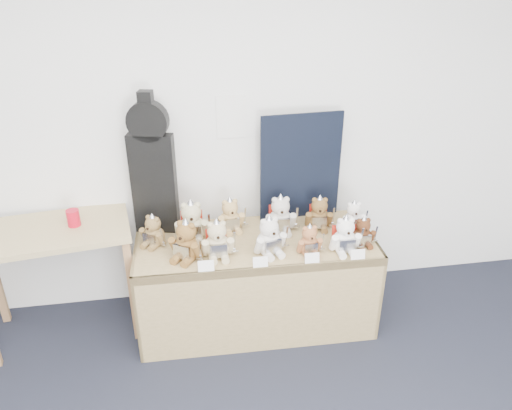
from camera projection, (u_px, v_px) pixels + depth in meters
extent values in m
plane|color=white|center=(189.00, 131.00, 3.44)|extent=(6.00, 0.00, 6.00)
cube|color=white|center=(231.00, 117.00, 3.44)|extent=(0.21, 0.00, 0.30)
cube|color=olive|center=(256.00, 244.00, 3.44)|extent=(1.66, 0.73, 0.06)
cube|color=olive|center=(263.00, 310.00, 3.29)|extent=(1.65, 0.06, 0.69)
cube|color=olive|center=(141.00, 290.00, 3.48)|extent=(0.04, 0.69, 0.69)
cube|color=olive|center=(364.00, 272.00, 3.69)|extent=(0.04, 0.69, 0.69)
cube|color=#9F8656|center=(51.00, 232.00, 3.28)|extent=(1.07, 0.69, 0.04)
cube|color=olive|center=(132.00, 291.00, 3.39)|extent=(0.06, 0.06, 0.79)
cube|color=olive|center=(127.00, 255.00, 3.79)|extent=(0.06, 0.06, 0.79)
cube|color=black|center=(154.00, 184.00, 3.40)|extent=(0.31, 0.15, 0.71)
cylinder|color=black|center=(148.00, 121.00, 3.19)|extent=(0.28, 0.15, 0.27)
cube|color=black|center=(146.00, 105.00, 3.15)|extent=(0.10, 0.10, 0.18)
cube|color=black|center=(301.00, 167.00, 3.56)|extent=(0.59, 0.06, 0.79)
cylinder|color=red|center=(73.00, 218.00, 3.29)|extent=(0.08, 0.08, 0.11)
ellipsoid|color=brown|center=(187.00, 248.00, 3.20)|extent=(0.23, 0.22, 0.18)
sphere|color=brown|center=(186.00, 232.00, 3.15)|extent=(0.13, 0.13, 0.13)
cylinder|color=brown|center=(182.00, 237.00, 3.11)|extent=(0.06, 0.05, 0.05)
sphere|color=black|center=(180.00, 239.00, 3.09)|extent=(0.02, 0.02, 0.02)
sphere|color=brown|center=(180.00, 223.00, 3.14)|extent=(0.04, 0.04, 0.04)
sphere|color=brown|center=(192.00, 226.00, 3.11)|extent=(0.04, 0.04, 0.04)
cylinder|color=brown|center=(174.00, 245.00, 3.21)|extent=(0.09, 0.11, 0.13)
cylinder|color=brown|center=(197.00, 251.00, 3.15)|extent=(0.09, 0.11, 0.13)
cylinder|color=brown|center=(178.00, 258.00, 3.19)|extent=(0.11, 0.12, 0.05)
cylinder|color=brown|center=(188.00, 260.00, 3.16)|extent=(0.11, 0.12, 0.05)
cube|color=white|center=(182.00, 252.00, 3.14)|extent=(0.11, 0.08, 0.10)
cone|color=white|center=(186.00, 224.00, 3.12)|extent=(0.11, 0.11, 0.08)
cube|color=white|center=(199.00, 249.00, 3.12)|extent=(0.04, 0.04, 0.19)
cube|color=white|center=(200.00, 259.00, 3.15)|extent=(0.05, 0.04, 0.01)
ellipsoid|color=#C9B68D|center=(217.00, 246.00, 3.22)|extent=(0.17, 0.15, 0.17)
sphere|color=#C9B68D|center=(217.00, 231.00, 3.17)|extent=(0.12, 0.12, 0.12)
cylinder|color=#C9B68D|center=(218.00, 236.00, 3.13)|extent=(0.05, 0.03, 0.05)
sphere|color=black|center=(218.00, 238.00, 3.11)|extent=(0.02, 0.02, 0.02)
sphere|color=#C9B68D|center=(210.00, 225.00, 3.14)|extent=(0.04, 0.04, 0.04)
sphere|color=#C9B68D|center=(223.00, 224.00, 3.16)|extent=(0.04, 0.04, 0.04)
cylinder|color=#C9B68D|center=(205.00, 248.00, 3.19)|extent=(0.05, 0.09, 0.13)
cylinder|color=#C9B68D|center=(230.00, 245.00, 3.21)|extent=(0.05, 0.09, 0.13)
cylinder|color=#C9B68D|center=(213.00, 258.00, 3.19)|extent=(0.05, 0.11, 0.05)
cylinder|color=#C9B68D|center=(225.00, 257.00, 3.20)|extent=(0.05, 0.11, 0.05)
cube|color=white|center=(219.00, 251.00, 3.16)|extent=(0.11, 0.02, 0.09)
cone|color=white|center=(217.00, 224.00, 3.15)|extent=(0.11, 0.11, 0.08)
cube|color=white|center=(234.00, 243.00, 3.19)|extent=(0.01, 0.04, 0.18)
cube|color=white|center=(235.00, 252.00, 3.23)|extent=(0.05, 0.01, 0.01)
cube|color=#A51F12|center=(216.00, 239.00, 3.27)|extent=(0.14, 0.03, 0.15)
ellipsoid|color=silver|center=(269.00, 243.00, 3.26)|extent=(0.20, 0.19, 0.17)
sphere|color=silver|center=(269.00, 227.00, 3.21)|extent=(0.13, 0.13, 0.13)
cylinder|color=silver|center=(273.00, 232.00, 3.17)|extent=(0.06, 0.04, 0.05)
sphere|color=black|center=(274.00, 234.00, 3.15)|extent=(0.02, 0.02, 0.02)
sphere|color=silver|center=(263.00, 222.00, 3.17)|extent=(0.04, 0.04, 0.04)
sphere|color=silver|center=(275.00, 219.00, 3.20)|extent=(0.04, 0.04, 0.04)
cylinder|color=silver|center=(259.00, 246.00, 3.21)|extent=(0.07, 0.10, 0.13)
cylinder|color=silver|center=(281.00, 240.00, 3.27)|extent=(0.07, 0.10, 0.13)
cylinder|color=silver|center=(267.00, 255.00, 3.22)|extent=(0.08, 0.12, 0.05)
cylinder|color=silver|center=(278.00, 252.00, 3.25)|extent=(0.08, 0.12, 0.05)
cube|color=white|center=(273.00, 247.00, 3.20)|extent=(0.11, 0.05, 0.09)
cone|color=white|center=(269.00, 220.00, 3.18)|extent=(0.11, 0.11, 0.08)
cube|color=white|center=(286.00, 237.00, 3.26)|extent=(0.02, 0.04, 0.18)
cube|color=white|center=(286.00, 246.00, 3.29)|extent=(0.05, 0.02, 0.01)
ellipsoid|color=#A0623C|center=(309.00, 245.00, 3.26)|extent=(0.14, 0.12, 0.13)
sphere|color=#A0623C|center=(309.00, 233.00, 3.22)|extent=(0.10, 0.10, 0.10)
cylinder|color=#A0623C|center=(311.00, 237.00, 3.19)|extent=(0.04, 0.02, 0.04)
sphere|color=black|center=(312.00, 239.00, 3.18)|extent=(0.02, 0.02, 0.02)
sphere|color=#A0623C|center=(305.00, 229.00, 3.20)|extent=(0.03, 0.03, 0.03)
sphere|color=#A0623C|center=(314.00, 228.00, 3.21)|extent=(0.03, 0.03, 0.03)
cylinder|color=#A0623C|center=(300.00, 247.00, 3.23)|extent=(0.04, 0.08, 0.10)
cylinder|color=#A0623C|center=(319.00, 244.00, 3.26)|extent=(0.04, 0.08, 0.10)
cylinder|color=#A0623C|center=(306.00, 254.00, 3.23)|extent=(0.04, 0.09, 0.04)
cylinder|color=#A0623C|center=(315.00, 253.00, 3.25)|extent=(0.04, 0.09, 0.04)
cube|color=white|center=(311.00, 249.00, 3.22)|extent=(0.09, 0.02, 0.07)
cone|color=white|center=(310.00, 228.00, 3.20)|extent=(0.08, 0.08, 0.06)
cube|color=white|center=(322.00, 242.00, 3.24)|extent=(0.01, 0.03, 0.14)
cube|color=white|center=(322.00, 249.00, 3.27)|extent=(0.04, 0.01, 0.01)
ellipsoid|color=white|center=(344.00, 241.00, 3.28)|extent=(0.17, 0.14, 0.16)
sphere|color=white|center=(345.00, 227.00, 3.23)|extent=(0.12, 0.12, 0.12)
cylinder|color=white|center=(348.00, 232.00, 3.19)|extent=(0.05, 0.03, 0.05)
sphere|color=black|center=(349.00, 233.00, 3.17)|extent=(0.02, 0.02, 0.02)
sphere|color=white|center=(340.00, 221.00, 3.20)|extent=(0.04, 0.04, 0.04)
sphere|color=white|center=(352.00, 220.00, 3.21)|extent=(0.04, 0.04, 0.04)
cylinder|color=white|center=(334.00, 243.00, 3.25)|extent=(0.05, 0.09, 0.12)
cylinder|color=white|center=(357.00, 241.00, 3.27)|extent=(0.05, 0.09, 0.12)
cylinder|color=white|center=(341.00, 252.00, 3.25)|extent=(0.05, 0.11, 0.05)
cylinder|color=white|center=(352.00, 252.00, 3.26)|extent=(0.05, 0.11, 0.05)
cube|color=white|center=(347.00, 246.00, 3.22)|extent=(0.11, 0.02, 0.09)
cone|color=white|center=(346.00, 220.00, 3.21)|extent=(0.10, 0.10, 0.08)
cube|color=white|center=(361.00, 238.00, 3.25)|extent=(0.01, 0.04, 0.17)
cube|color=white|center=(360.00, 247.00, 3.28)|extent=(0.05, 0.01, 0.01)
cube|color=#A51F12|center=(341.00, 235.00, 3.33)|extent=(0.13, 0.03, 0.15)
ellipsoid|color=#53301C|center=(362.00, 237.00, 3.36)|extent=(0.13, 0.11, 0.13)
sphere|color=#53301C|center=(363.00, 225.00, 3.32)|extent=(0.10, 0.10, 0.10)
cylinder|color=#53301C|center=(366.00, 229.00, 3.29)|extent=(0.04, 0.02, 0.04)
sphere|color=black|center=(366.00, 230.00, 3.28)|extent=(0.02, 0.02, 0.02)
sphere|color=#53301C|center=(360.00, 221.00, 3.30)|extent=(0.03, 0.03, 0.03)
sphere|color=#53301C|center=(368.00, 220.00, 3.31)|extent=(0.03, 0.03, 0.03)
cylinder|color=#53301C|center=(354.00, 238.00, 3.33)|extent=(0.04, 0.07, 0.10)
cylinder|color=#53301C|center=(372.00, 236.00, 3.35)|extent=(0.04, 0.07, 0.10)
cylinder|color=#53301C|center=(360.00, 245.00, 3.33)|extent=(0.04, 0.09, 0.04)
cylinder|color=#53301C|center=(368.00, 245.00, 3.34)|extent=(0.04, 0.09, 0.04)
cube|color=white|center=(365.00, 240.00, 3.31)|extent=(0.09, 0.02, 0.07)
cone|color=white|center=(364.00, 220.00, 3.30)|extent=(0.08, 0.08, 0.06)
cube|color=white|center=(376.00, 234.00, 3.34)|extent=(0.01, 0.03, 0.14)
cube|color=white|center=(375.00, 241.00, 3.36)|extent=(0.04, 0.01, 0.01)
cube|color=#A51F12|center=(360.00, 232.00, 3.40)|extent=(0.11, 0.03, 0.12)
ellipsoid|color=#C4B98F|center=(192.00, 228.00, 3.41)|extent=(0.19, 0.16, 0.19)
sphere|color=#C4B98F|center=(191.00, 212.00, 3.36)|extent=(0.14, 0.14, 0.14)
cylinder|color=#C4B98F|center=(191.00, 218.00, 3.31)|extent=(0.06, 0.03, 0.06)
sphere|color=black|center=(191.00, 219.00, 3.29)|extent=(0.02, 0.02, 0.02)
sphere|color=#C4B98F|center=(184.00, 206.00, 3.33)|extent=(0.04, 0.04, 0.04)
sphere|color=#C4B98F|center=(197.00, 205.00, 3.34)|extent=(0.04, 0.04, 0.04)
cylinder|color=#C4B98F|center=(179.00, 230.00, 3.38)|extent=(0.06, 0.10, 0.14)
cylinder|color=#C4B98F|center=(205.00, 228.00, 3.40)|extent=(0.06, 0.10, 0.14)
cylinder|color=#C4B98F|center=(187.00, 240.00, 3.37)|extent=(0.06, 0.12, 0.06)
cylinder|color=#C4B98F|center=(199.00, 240.00, 3.38)|extent=(0.06, 0.12, 0.06)
cube|color=white|center=(192.00, 233.00, 3.35)|extent=(0.12, 0.02, 0.10)
cone|color=white|center=(191.00, 205.00, 3.33)|extent=(0.12, 0.12, 0.09)
cube|color=white|center=(209.00, 225.00, 3.38)|extent=(0.02, 0.05, 0.20)
cube|color=white|center=(210.00, 235.00, 3.41)|extent=(0.06, 0.01, 0.01)
cube|color=#A51F12|center=(192.00, 222.00, 3.47)|extent=(0.15, 0.04, 0.17)
ellipsoid|color=tan|center=(230.00, 221.00, 3.53)|extent=(0.18, 0.16, 0.16)
sphere|color=tan|center=(230.00, 208.00, 3.49)|extent=(0.12, 0.12, 0.12)
cylinder|color=tan|center=(232.00, 212.00, 3.45)|extent=(0.05, 0.03, 0.05)
sphere|color=black|center=(233.00, 213.00, 3.43)|extent=(0.02, 0.02, 0.02)
sphere|color=tan|center=(225.00, 203.00, 3.46)|extent=(0.04, 0.04, 0.04)
sphere|color=tan|center=(235.00, 201.00, 3.48)|extent=(0.04, 0.04, 0.04)
cylinder|color=tan|center=(221.00, 223.00, 3.49)|extent=(0.06, 0.09, 0.12)
cylinder|color=tan|center=(241.00, 220.00, 3.54)|extent=(0.06, 0.09, 0.12)
cylinder|color=tan|center=(228.00, 231.00, 3.50)|extent=(0.06, 0.11, 0.05)
cylinder|color=tan|center=(237.00, 229.00, 3.52)|extent=(0.06, 0.11, 0.05)
cube|color=white|center=(233.00, 224.00, 3.48)|extent=(0.10, 0.03, 0.09)
cone|color=white|center=(230.00, 201.00, 3.46)|extent=(0.10, 0.10, 0.08)
cube|color=white|center=(245.00, 217.00, 3.52)|extent=(0.02, 0.04, 0.17)
cube|color=white|center=(245.00, 225.00, 3.55)|extent=(0.05, 0.01, 0.01)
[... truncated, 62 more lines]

